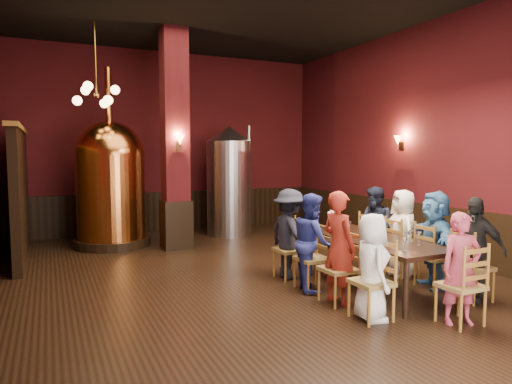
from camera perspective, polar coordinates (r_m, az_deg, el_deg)
name	(u,v)px	position (r m, az deg, el deg)	size (l,w,h in m)	color
room	(241,136)	(7.03, -1.93, 7.03)	(10.00, 10.02, 4.50)	black
wainscot_right	(431,231)	(9.42, 21.02, -4.52)	(0.08, 9.90, 1.00)	black
wainscot_back	(166,211)	(11.85, -11.19, -2.40)	(7.90, 0.08, 1.00)	black
column	(175,140)	(9.59, -10.10, 6.39)	(0.58, 0.58, 4.50)	#470F14
partition	(20,195)	(9.73, -27.40, -0.30)	(0.22, 3.50, 2.40)	black
pendant_cluster	(96,95)	(9.49, -19.31, 11.36)	(0.90, 0.90, 1.70)	#A57226
sconce_wall	(402,143)	(9.83, 17.74, 5.90)	(0.20, 0.20, 0.36)	black
sconce_column	(179,142)	(9.30, -9.63, 6.14)	(0.20, 0.20, 0.36)	black
dining_table	(374,242)	(6.93, 14.51, -6.09)	(1.01, 2.40, 0.75)	black
chair_0	(371,282)	(5.70, 14.21, -10.82)	(0.46, 0.46, 0.92)	#9B6927
person_0	(372,267)	(5.65, 14.25, -9.07)	(0.63, 0.41, 1.28)	white
chair_1	(338,269)	(6.22, 10.27, -9.43)	(0.46, 0.46, 0.92)	#9B6927
person_1	(339,247)	(6.15, 10.31, -6.82)	(0.55, 0.36, 1.50)	maroon
chair_2	(312,258)	(6.75, 7.02, -8.23)	(0.46, 0.46, 0.92)	#9B6927
person_2	(312,242)	(6.70, 7.04, -6.18)	(0.69, 0.34, 1.41)	navy
chair_3	(290,250)	(7.31, 4.22, -7.18)	(0.46, 0.46, 0.92)	#9B6927
person_3	(290,234)	(7.26, 4.24, -5.23)	(0.92, 0.53, 1.43)	black
chair_4	(472,267)	(6.87, 25.42, -8.44)	(0.46, 0.46, 0.92)	#9B6927
person_4	(473,249)	(6.82, 25.49, -6.43)	(0.83, 0.34, 1.41)	black
chair_5	(434,257)	(7.30, 21.35, -7.52)	(0.46, 0.46, 0.92)	#9B6927
person_5	(434,239)	(7.25, 21.41, -5.52)	(1.33, 0.42, 1.44)	#336499
chair_6	(402,248)	(7.76, 17.81, -6.69)	(0.46, 0.46, 0.92)	#9B6927
person_6	(403,233)	(7.72, 17.86, -4.93)	(0.69, 0.45, 1.40)	white
chair_7	(375,241)	(8.26, 14.65, -5.93)	(0.46, 0.46, 0.92)	#9B6927
person_7	(375,227)	(8.22, 14.68, -4.26)	(0.68, 0.34, 1.41)	#181D30
chair_8	(461,285)	(5.90, 24.21, -10.58)	(0.46, 0.46, 0.92)	#9B6927
person_8	(461,269)	(5.85, 24.28, -8.73)	(0.48, 0.31, 1.31)	#AE3A50
copper_kettle	(111,182)	(10.17, -17.69, 1.19)	(1.73, 1.73, 3.76)	black
steel_vessel	(229,181)	(11.05, -3.35, 1.41)	(1.41, 1.41, 2.63)	#B2B2B7
rose_vase	(334,214)	(7.66, 9.78, -2.78)	(0.20, 0.20, 0.34)	white
wine_glass_0	(378,230)	(7.14, 15.04, -4.57)	(0.07, 0.07, 0.17)	white
wine_glass_1	(405,245)	(6.09, 18.09, -6.27)	(0.07, 0.07, 0.17)	white
wine_glass_2	(410,238)	(6.61, 18.64, -5.41)	(0.07, 0.07, 0.17)	white
wine_glass_3	(364,226)	(7.40, 13.31, -4.20)	(0.07, 0.07, 0.17)	white
wine_glass_4	(347,231)	(6.95, 11.25, -4.76)	(0.07, 0.07, 0.17)	white
wine_glass_5	(418,239)	(6.52, 19.62, -5.59)	(0.07, 0.07, 0.17)	white
wine_glass_6	(372,228)	(7.30, 14.25, -4.35)	(0.07, 0.07, 0.17)	white
wine_glass_7	(349,227)	(7.32, 11.57, -4.26)	(0.07, 0.07, 0.17)	white
wine_glass_8	(411,236)	(6.73, 18.82, -5.24)	(0.07, 0.07, 0.17)	white
wine_glass_9	(419,238)	(6.64, 19.73, -5.40)	(0.07, 0.07, 0.17)	white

